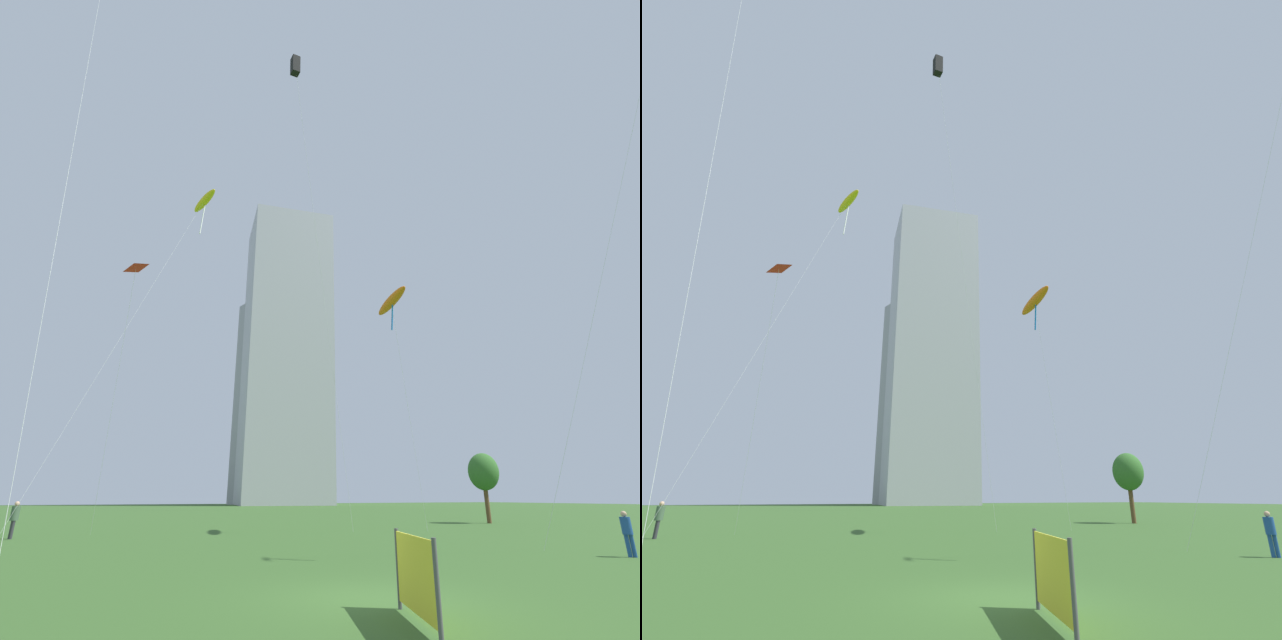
{
  "view_description": "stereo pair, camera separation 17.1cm",
  "coord_description": "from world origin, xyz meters",
  "views": [
    {
      "loc": [
        -5.93,
        -9.99,
        2.09
      ],
      "look_at": [
        2.65,
        8.18,
        9.82
      ],
      "focal_mm": 25.83,
      "sensor_mm": 36.0,
      "label": 1
    },
    {
      "loc": [
        -5.78,
        -10.06,
        2.09
      ],
      "look_at": [
        2.65,
        8.18,
        9.82
      ],
      "focal_mm": 25.83,
      "sensor_mm": 36.0,
      "label": 2
    }
  ],
  "objects": [
    {
      "name": "ground",
      "position": [
        0.0,
        0.0,
        0.0
      ],
      "size": [
        280.0,
        280.0,
        0.0
      ],
      "primitive_type": "plane",
      "color": "#335623"
    },
    {
      "name": "person_standing_1",
      "position": [
        -9.3,
        21.07,
        1.07
      ],
      "size": [
        0.41,
        0.41,
        1.85
      ],
      "rotation": [
        0.0,
        0.0,
        5.0
      ],
      "color": "#2D2D33",
      "rests_on": "ground"
    },
    {
      "name": "person_standing_2",
      "position": [
        12.58,
        2.19,
        0.91
      ],
      "size": [
        0.35,
        0.35,
        1.58
      ],
      "rotation": [
        0.0,
        0.0,
        5.5
      ],
      "color": "#1E478C",
      "rests_on": "ground"
    },
    {
      "name": "kite_flying_0",
      "position": [
        11.47,
        14.98,
        15.03
      ],
      "size": [
        3.75,
        4.77,
        15.48
      ],
      "color": "silver",
      "rests_on": "ground"
    },
    {
      "name": "kite_flying_2",
      "position": [
        -5.46,
        15.56,
        13.98
      ],
      "size": [
        1.2,
        7.46,
        14.46
      ],
      "color": "silver",
      "rests_on": "ground"
    },
    {
      "name": "kite_flying_3",
      "position": [
        -0.51,
        25.9,
        26.89
      ],
      "size": [
        9.95,
        8.96,
        27.55
      ],
      "color": "silver",
      "rests_on": "ground"
    },
    {
      "name": "kite_flying_7",
      "position": [
        3.03,
        13.17,
        31.43
      ],
      "size": [
        6.82,
        4.95,
        32.32
      ],
      "color": "silver",
      "rests_on": "ground"
    },
    {
      "name": "park_tree_0",
      "position": [
        24.79,
        21.86,
        4.06
      ],
      "size": [
        2.57,
        2.57,
        5.65
      ],
      "color": "brown",
      "rests_on": "ground"
    },
    {
      "name": "distant_highrise_0",
      "position": [
        38.88,
        117.28,
        29.9
      ],
      "size": [
        19.04,
        24.27,
        59.8
      ],
      "primitive_type": "cube",
      "rotation": [
        0.0,
        0.0,
        0.24
      ],
      "color": "#939399",
      "rests_on": "ground"
    },
    {
      "name": "distant_highrise_1",
      "position": [
        40.02,
        110.61,
        41.87
      ],
      "size": [
        26.72,
        24.73,
        83.74
      ],
      "primitive_type": "cube",
      "rotation": [
        0.0,
        0.0,
        -0.18
      ],
      "color": "#A8A8AD",
      "rests_on": "ground"
    },
    {
      "name": "event_banner",
      "position": [
        -0.36,
        -2.22,
        0.77
      ],
      "size": [
        0.86,
        2.31,
        1.47
      ],
      "color": "#4C4C4C",
      "rests_on": "ground"
    }
  ]
}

